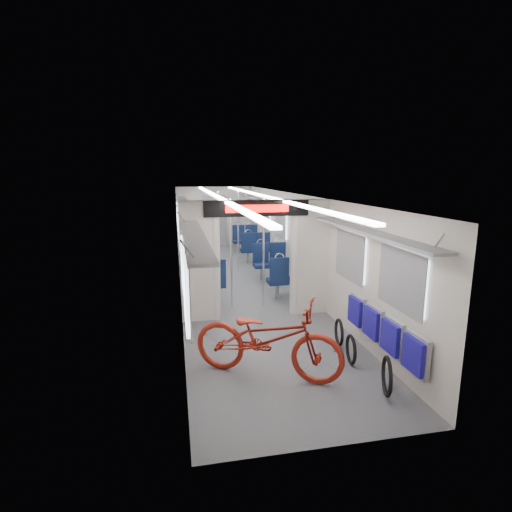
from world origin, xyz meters
The scene contains 14 objects.
carriage centered at (0.00, -0.27, 1.50)m, with size 12.00×12.02×2.31m.
bicycle centered at (-0.33, -4.40, 0.56)m, with size 0.74×2.12×1.12m, color #A02517.
flip_bench centered at (1.35, -4.49, 0.58)m, with size 0.12×2.10×0.51m.
bike_hoop_a centered at (1.05, -5.20, 0.24)m, with size 0.52×0.52×0.05m, color black.
bike_hoop_b centered at (0.97, -4.30, 0.20)m, with size 0.45×0.45×0.05m, color black.
bike_hoop_c centered at (1.06, -3.65, 0.20)m, with size 0.45×0.45×0.05m, color black.
seat_bay_near_left centered at (-0.93, -0.12, 0.54)m, with size 0.91×2.05×1.09m.
seat_bay_near_right centered at (0.93, -0.17, 0.54)m, with size 0.90×2.03×1.09m.
seat_bay_far_left centered at (-0.93, 3.26, 0.53)m, with size 0.89×1.97×1.07m.
seat_bay_far_right centered at (0.93, 3.61, 0.54)m, with size 0.91×2.06×1.09m.
stanchion_near_left centered at (-0.41, -1.46, 1.15)m, with size 0.04×0.04×2.30m, color silver.
stanchion_near_right centered at (0.27, -1.46, 1.15)m, with size 0.04×0.04×2.30m, color silver.
stanchion_far_left centered at (-0.29, 1.97, 1.15)m, with size 0.04×0.04×2.30m, color silver.
stanchion_far_right centered at (0.26, 1.84, 1.15)m, with size 0.05×0.05×2.30m, color silver.
Camera 1 is at (-1.51, -9.43, 2.79)m, focal length 28.00 mm.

